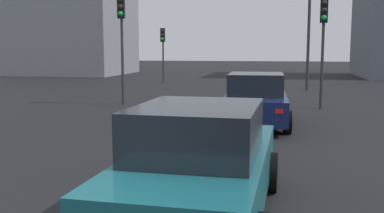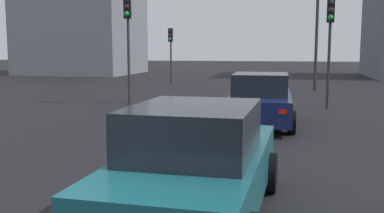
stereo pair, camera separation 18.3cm
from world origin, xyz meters
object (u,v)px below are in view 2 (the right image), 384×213
at_px(car_navy_left_lead, 260,100).
at_px(traffic_light_far_left, 128,27).
at_px(traffic_light_near_right, 171,44).
at_px(traffic_light_near_left, 330,30).
at_px(car_teal_left_second, 197,165).

distance_m(car_navy_left_lead, traffic_light_far_left, 7.28).
bearing_deg(traffic_light_near_right, traffic_light_near_left, 42.52).
bearing_deg(traffic_light_far_left, car_teal_left_second, 19.14).
bearing_deg(traffic_light_near_left, car_navy_left_lead, -25.05).
distance_m(traffic_light_near_right, traffic_light_far_left, 11.89).
height_order(car_navy_left_lead, traffic_light_far_left, traffic_light_far_left).
relative_size(car_teal_left_second, traffic_light_near_left, 1.07).
relative_size(car_navy_left_lead, traffic_light_near_left, 1.06).
distance_m(car_teal_left_second, traffic_light_near_left, 12.28).
distance_m(traffic_light_near_left, traffic_light_far_left, 7.91).
distance_m(car_navy_left_lead, car_teal_left_second, 7.73).
height_order(car_navy_left_lead, car_teal_left_second, car_teal_left_second).
xyz_separation_m(car_teal_left_second, traffic_light_far_left, (11.65, 5.28, 2.40)).
xyz_separation_m(car_navy_left_lead, traffic_light_near_left, (4.07, -2.27, 2.23)).
relative_size(car_teal_left_second, traffic_light_far_left, 1.01).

